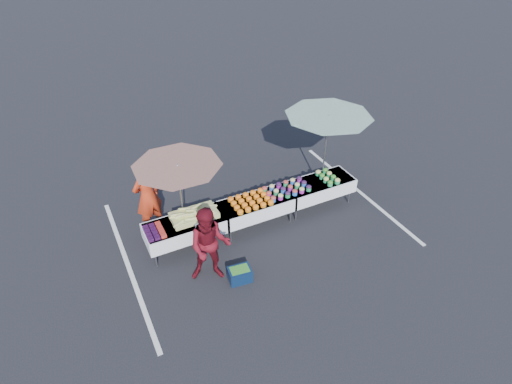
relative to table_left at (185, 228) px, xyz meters
name	(u,v)px	position (x,y,z in m)	size (l,w,h in m)	color
ground	(256,224)	(1.80, 0.00, -0.58)	(80.00, 80.00, 0.00)	black
stripe_left	(128,266)	(-1.40, 0.00, -0.58)	(0.10, 5.00, 0.00)	silver
stripe_right	(359,191)	(5.00, 0.00, -0.58)	(0.10, 5.00, 0.00)	silver
table_left	(185,228)	(0.00, 0.00, 0.00)	(1.86, 0.81, 0.75)	white
table_center	(256,206)	(1.80, 0.00, 0.00)	(1.86, 0.81, 0.75)	white
table_right	(318,187)	(3.60, 0.00, 0.00)	(1.86, 0.81, 0.75)	white
berry_punnets	(154,232)	(-0.71, -0.06, 0.21)	(0.40, 0.54, 0.08)	black
corn_pile	(194,215)	(0.24, 0.04, 0.26)	(1.16, 0.57, 0.26)	tan
plastic_bags	(202,225)	(0.30, -0.30, 0.19)	(0.30, 0.25, 0.05)	white
carrot_bowls	(251,201)	(1.65, -0.01, 0.22)	(0.95, 0.69, 0.11)	#CA7116
potato_cups	(287,189)	(2.65, 0.00, 0.25)	(1.14, 0.58, 0.16)	blue
bean_baskets	(328,177)	(3.86, -0.01, 0.24)	(0.36, 0.68, 0.15)	#228A4F
vendor	(147,196)	(-0.53, 1.06, 0.38)	(0.70, 0.46, 1.93)	red
customer	(210,246)	(0.16, -1.13, 0.32)	(0.88, 0.68, 1.80)	#5E0E18
umbrella_left	(178,172)	(0.10, 0.40, 1.26)	(2.63, 2.63, 2.03)	black
umbrella_right	(328,122)	(4.10, 0.54, 1.48)	(2.36, 2.36, 2.28)	black
storage_bin	(240,274)	(0.66, -1.49, -0.42)	(0.53, 0.41, 0.32)	#0B1D39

